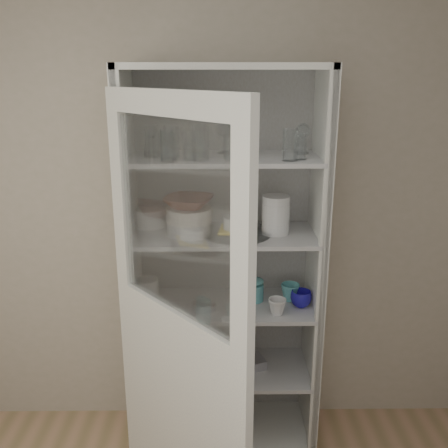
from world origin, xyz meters
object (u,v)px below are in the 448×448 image
at_px(goblet_2, 224,136).
at_px(teal_jar, 255,291).
at_px(cupboard_door, 178,358).
at_px(cream_bowl, 189,214).
at_px(glass_platter, 237,232).
at_px(mug_blue, 301,299).
at_px(white_ramekin, 237,222).
at_px(plate_stack_front, 189,228).
at_px(plate_stack_back, 149,216).
at_px(mug_teal, 290,292).
at_px(measuring_cups, 202,306).
at_px(goblet_0, 152,138).
at_px(grey_bowl_stack, 276,215).
at_px(white_canister, 148,291).
at_px(pantry_cabinet, 224,284).
at_px(mug_white, 277,307).
at_px(yellow_trivet, 237,229).
at_px(tin_box, 248,363).
at_px(goblet_1, 227,137).
at_px(goblet_3, 303,137).
at_px(terracotta_bowl, 189,202).
at_px(cream_dish, 187,362).

relative_size(goblet_2, teal_jar, 1.50).
height_order(cupboard_door, cream_bowl, cupboard_door).
distance_m(glass_platter, mug_blue, 0.50).
bearing_deg(white_ramekin, plate_stack_front, 179.44).
xyz_separation_m(cupboard_door, plate_stack_back, (-0.20, 0.70, 0.44)).
height_order(mug_blue, teal_jar, teal_jar).
height_order(mug_teal, measuring_cups, mug_teal).
distance_m(plate_stack_front, measuring_cups, 0.42).
relative_size(goblet_0, glass_platter, 0.43).
height_order(goblet_2, cream_bowl, goblet_2).
height_order(grey_bowl_stack, white_canister, grey_bowl_stack).
relative_size(pantry_cabinet, plate_stack_back, 10.28).
xyz_separation_m(plate_stack_front, grey_bowl_stack, (0.44, 0.01, 0.07)).
bearing_deg(cupboard_door, mug_white, 91.02).
xyz_separation_m(yellow_trivet, tin_box, (0.07, 0.02, -0.80)).
bearing_deg(plate_stack_front, yellow_trivet, -0.56).
relative_size(goblet_0, measuring_cups, 1.45).
height_order(cupboard_door, goblet_1, cupboard_door).
relative_size(pantry_cabinet, goblet_3, 12.67).
height_order(goblet_1, mug_white, goblet_1).
height_order(goblet_2, plate_stack_front, goblet_2).
distance_m(glass_platter, tin_box, 0.79).
bearing_deg(cream_bowl, goblet_0, 142.90).
distance_m(plate_stack_front, white_canister, 0.43).
bearing_deg(cupboard_door, mug_blue, 89.44).
relative_size(grey_bowl_stack, mug_teal, 1.96).
height_order(terracotta_bowl, teal_jar, terracotta_bowl).
relative_size(goblet_0, yellow_trivet, 0.86).
distance_m(cupboard_door, white_canister, 0.61).
bearing_deg(glass_platter, terracotta_bowl, 179.44).
height_order(terracotta_bowl, grey_bowl_stack, same).
bearing_deg(goblet_3, goblet_1, 176.74).
relative_size(pantry_cabinet, mug_teal, 20.54).
bearing_deg(pantry_cabinet, plate_stack_front, -153.77).
relative_size(plate_stack_back, tin_box, 1.14).
bearing_deg(white_ramekin, cream_bowl, 179.44).
bearing_deg(goblet_3, plate_stack_front, -170.71).
xyz_separation_m(white_canister, tin_box, (0.55, -0.01, -0.44)).
xyz_separation_m(goblet_1, plate_stack_front, (-0.19, -0.12, -0.45)).
bearing_deg(yellow_trivet, goblet_0, 161.33).
bearing_deg(cream_bowl, goblet_1, 31.16).
xyz_separation_m(goblet_3, plate_stack_front, (-0.58, -0.09, -0.45)).
distance_m(terracotta_bowl, glass_platter, 0.29).
distance_m(goblet_3, cream_dish, 1.39).
xyz_separation_m(mug_teal, tin_box, (-0.23, -0.03, -0.42)).
height_order(terracotta_bowl, mug_white, terracotta_bowl).
relative_size(mug_blue, measuring_cups, 1.06).
relative_size(yellow_trivet, mug_blue, 1.59).
xyz_separation_m(goblet_2, goblet_3, (0.40, -0.02, -0.00)).
height_order(goblet_2, cream_dish, goblet_2).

